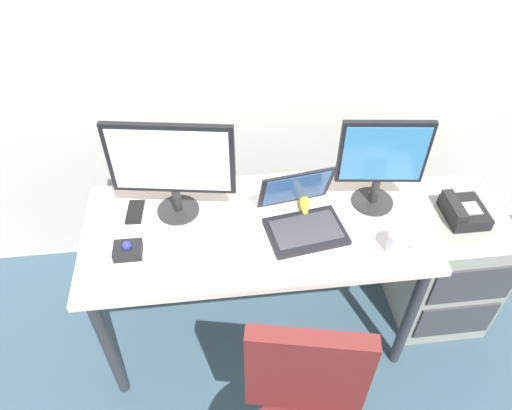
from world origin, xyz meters
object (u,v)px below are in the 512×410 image
monitor_main (171,165)px  laptop (302,215)px  desk_phone (463,211)px  paper_notepad (248,195)px  file_cabinet (442,261)px  monitor_side (382,160)px  keyboard (210,254)px  cell_phone (135,212)px  coffee_mug (399,242)px  banana (304,199)px  trackball_mouse (128,250)px

monitor_main → laptop: 0.57m
desk_phone → paper_notepad: paper_notepad is taller
file_cabinet → monitor_side: 0.78m
monitor_side → keyboard: monitor_side is taller
monitor_main → keyboard: bearing=-65.5°
monitor_side → paper_notepad: bearing=168.9°
keyboard → monitor_side: bearing=17.5°
monitor_side → cell_phone: 1.05m
keyboard → laptop: (0.39, 0.13, 0.04)m
desk_phone → coffee_mug: (-0.39, -0.23, 0.10)m
monitor_side → coffee_mug: size_ratio=4.17×
banana → cell_phone: bearing=178.3°
coffee_mug → cell_phone: (-1.04, 0.33, -0.04)m
desk_phone → paper_notepad: 0.96m
laptop → cell_phone: size_ratio=2.48×
desk_phone → laptop: size_ratio=0.57×
coffee_mug → banana: size_ratio=0.53×
monitor_side → cell_phone: size_ratio=2.96×
banana → monitor_main: bearing=179.0°
trackball_mouse → monitor_side: bearing=9.6°
file_cabinet → monitor_side: bearing=176.0°
cell_phone → laptop: bearing=-8.0°
monitor_main → cell_phone: size_ratio=3.53×
monitor_main → keyboard: monitor_main is taller
trackball_mouse → banana: trackball_mouse is taller
monitor_main → coffee_mug: monitor_main is taller
desk_phone → trackball_mouse: (-1.45, -0.13, 0.08)m
banana → file_cabinet: bearing=-5.1°
file_cabinet → coffee_mug: (-0.40, -0.25, 0.46)m
monitor_main → trackball_mouse: monitor_main is taller
laptop → paper_notepad: (-0.20, 0.20, -0.05)m
monitor_main → laptop: bearing=-15.0°
cell_phone → banana: bearing=2.3°
desk_phone → monitor_side: monitor_side is taller
desk_phone → banana: banana is taller
file_cabinet → laptop: 0.89m
trackball_mouse → laptop: bearing=6.7°
coffee_mug → cell_phone: coffee_mug is taller
file_cabinet → trackball_mouse: bearing=-174.3°
desk_phone → coffee_mug: size_ratio=1.98×
monitor_main → cell_phone: bearing=176.3°
keyboard → banana: size_ratio=2.22×
desk_phone → file_cabinet: bearing=63.2°
trackball_mouse → paper_notepad: size_ratio=0.53×
monitor_side → keyboard: bearing=-162.5°
keyboard → paper_notepad: size_ratio=2.03×
desk_phone → laptop: bearing=-176.4°
monitor_main → keyboard: (0.12, -0.27, -0.24)m
trackball_mouse → coffee_mug: bearing=-5.6°
paper_notepad → monitor_main: bearing=-168.7°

